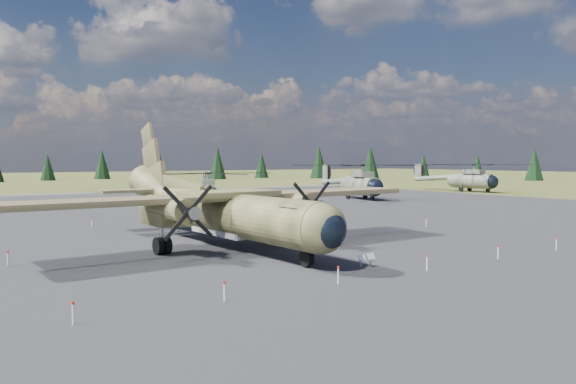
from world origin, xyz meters
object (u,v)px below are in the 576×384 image
helicopter_far (471,172)px  helicopter_mid (361,174)px  transport_plane (221,206)px  helicopter_near (208,182)px

helicopter_far → helicopter_mid: bearing=-179.5°
transport_plane → helicopter_mid: (37.76, 29.56, 0.96)m
helicopter_near → helicopter_mid: bearing=16.2°
transport_plane → helicopter_near: transport_plane is taller
transport_plane → helicopter_near: 34.56m
helicopter_mid → transport_plane: bearing=-130.7°
transport_plane → helicopter_mid: 47.96m
transport_plane → helicopter_mid: bearing=34.9°
helicopter_far → helicopter_near: bearing=174.9°
helicopter_mid → helicopter_near: bearing=-173.7°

